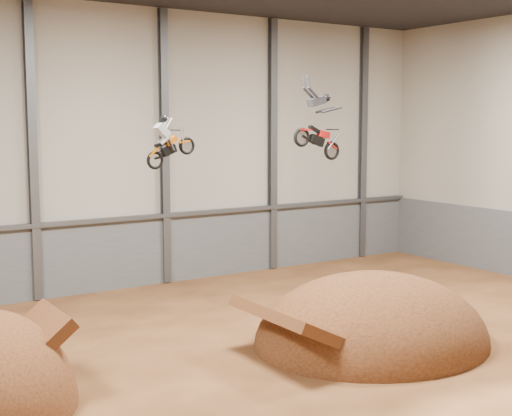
# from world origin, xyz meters

# --- Properties ---
(floor) EXTENTS (40.00, 40.00, 0.00)m
(floor) POSITION_xyz_m (0.00, 0.00, 0.00)
(floor) COLOR #492813
(floor) RESTS_ON ground
(back_wall) EXTENTS (40.00, 0.10, 14.00)m
(back_wall) POSITION_xyz_m (0.00, 15.00, 7.00)
(back_wall) COLOR #A39D90
(back_wall) RESTS_ON ground
(lower_band_back) EXTENTS (39.80, 0.18, 3.50)m
(lower_band_back) POSITION_xyz_m (0.00, 14.90, 1.75)
(lower_band_back) COLOR #55585D
(lower_band_back) RESTS_ON ground
(steel_rail) EXTENTS (39.80, 0.35, 0.20)m
(steel_rail) POSITION_xyz_m (0.00, 14.75, 3.55)
(steel_rail) COLOR #47494F
(steel_rail) RESTS_ON lower_band_back
(steel_column_2) EXTENTS (0.40, 0.36, 13.90)m
(steel_column_2) POSITION_xyz_m (-3.33, 14.80, 7.00)
(steel_column_2) COLOR #47494F
(steel_column_2) RESTS_ON ground
(steel_column_3) EXTENTS (0.40, 0.36, 13.90)m
(steel_column_3) POSITION_xyz_m (3.33, 14.80, 7.00)
(steel_column_3) COLOR #47494F
(steel_column_3) RESTS_ON ground
(steel_column_4) EXTENTS (0.40, 0.36, 13.90)m
(steel_column_4) POSITION_xyz_m (10.00, 14.80, 7.00)
(steel_column_4) COLOR #47494F
(steel_column_4) RESTS_ON ground
(steel_column_5) EXTENTS (0.40, 0.36, 13.90)m
(steel_column_5) POSITION_xyz_m (16.67, 14.80, 7.00)
(steel_column_5) COLOR #47494F
(steel_column_5) RESTS_ON ground
(landing_ramp) EXTENTS (9.26, 8.19, 5.34)m
(landing_ramp) POSITION_xyz_m (5.39, 1.35, 0.00)
(landing_ramp) COLOR #3B1D0E
(landing_ramp) RESTS_ON ground
(fmx_rider_a) EXTENTS (2.39, 0.86, 2.25)m
(fmx_rider_a) POSITION_xyz_m (-1.92, 3.18, 7.88)
(fmx_rider_a) COLOR #DC6605
(fmx_rider_b) EXTENTS (3.74, 0.88, 3.48)m
(fmx_rider_b) POSITION_xyz_m (4.26, 3.56, 8.44)
(fmx_rider_b) COLOR #AF1211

